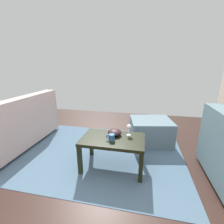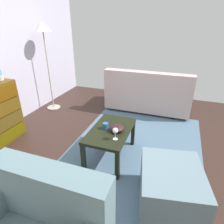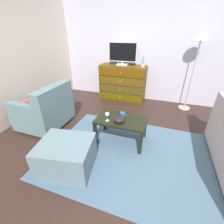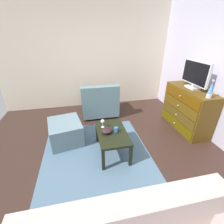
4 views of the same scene
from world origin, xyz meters
The scene contains 8 objects.
ground_plane centered at (0.00, 0.00, -0.03)m, with size 5.26×4.91×0.05m, color #32211B.
area_rug centered at (0.20, -0.20, 0.00)m, with size 2.60×1.90×0.01m, color #49647A.
coffee_table centered at (-0.08, 0.09, 0.38)m, with size 0.83×0.51×0.44m.
wine_glass centered at (-0.28, -0.04, 0.56)m, with size 0.07×0.07×0.16m.
mug centered at (-0.08, 0.16, 0.48)m, with size 0.11×0.08×0.08m.
bowl_decorative centered at (-0.09, 0.00, 0.48)m, with size 0.19×0.19×0.08m, color black.
couch_large centered at (1.71, -0.11, 0.34)m, with size 0.85×1.72×0.87m.
ottoman centered at (-0.61, -0.75, 0.22)m, with size 0.70×0.60×0.44m, color slate.
Camera 1 is at (-0.44, 1.90, 1.37)m, focal length 24.71 mm.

